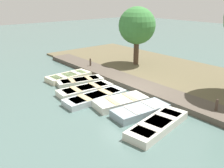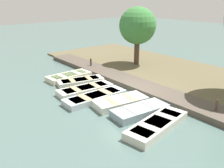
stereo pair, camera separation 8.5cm
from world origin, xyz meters
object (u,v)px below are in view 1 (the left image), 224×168
Objects in this scene: rowboat_2 at (85,90)px; rowboat_3 at (95,97)px; mooring_post_far at (216,108)px; park_tree_far_left at (137,26)px; rowboat_1 at (80,81)px; mooring_post_near at (90,64)px; rowboat_6 at (158,125)px; rowboat_5 at (141,111)px; rowboat_0 at (69,77)px; rowboat_4 at (121,102)px.

rowboat_3 is at bearing 84.91° from rowboat_2.
park_tree_far_left is at bearing -111.57° from mooring_post_far.
rowboat_3 reaches higher than rowboat_1.
mooring_post_far is (-2.92, 6.25, 0.26)m from rowboat_2.
mooring_post_near is (-2.34, -2.23, 0.27)m from rowboat_1.
mooring_post_far is at bearing 120.87° from rowboat_1.
mooring_post_far is at bearing 152.72° from rowboat_6.
rowboat_5 is 0.82× the size of rowboat_6.
rowboat_1 is 0.92× the size of rowboat_2.
rowboat_0 is 9.29m from mooring_post_far.
mooring_post_near is 9.93m from mooring_post_far.
mooring_post_far is (-3.13, 5.00, 0.26)m from rowboat_3.
rowboat_4 is 3.34× the size of mooring_post_near.
rowboat_2 is (0.59, 1.45, 0.01)m from rowboat_1.
rowboat_0 is 6.66m from rowboat_5.
rowboat_5 is (0.16, 5.39, 0.03)m from rowboat_1.
rowboat_6 is 3.06m from mooring_post_far.
park_tree_far_left is (-6.32, -2.33, 2.88)m from rowboat_2.
rowboat_3 is 4.08× the size of mooring_post_far.
mooring_post_near reaches higher than rowboat_3.
park_tree_far_left is (-5.81, 0.38, 2.88)m from rowboat_0.
mooring_post_far reaches higher than rowboat_1.
rowboat_5 is at bearing 102.33° from rowboat_1.
rowboat_3 is 5.85m from mooring_post_near.
park_tree_far_left is (-3.39, 1.35, 2.63)m from mooring_post_near.
mooring_post_near reaches higher than rowboat_0.
rowboat_3 is 2.76m from rowboat_5.
rowboat_0 is at bearing -99.70° from rowboat_3.
park_tree_far_left is at bearing -126.85° from rowboat_5.
rowboat_3 is at bearing -96.25° from rowboat_6.
rowboat_4 is 2.73m from rowboat_6.
mooring_post_far is (-2.90, 0.93, 0.25)m from rowboat_6.
rowboat_6 is (0.36, 2.71, -0.01)m from rowboat_4.
rowboat_6 is at bearing -17.82° from mooring_post_far.
rowboat_0 reaches higher than rowboat_3.
mooring_post_near is (-2.42, -0.97, 0.26)m from rowboat_0.
rowboat_3 is at bearing 57.61° from mooring_post_near.
park_tree_far_left is (-5.89, -6.27, 2.87)m from rowboat_5.
rowboat_5 is 3.33× the size of mooring_post_far.
rowboat_6 is (0.57, 6.77, 0.02)m from rowboat_1.
rowboat_3 is at bearing -57.94° from mooring_post_far.
rowboat_4 is at bearing 68.02° from mooring_post_near.
rowboat_1 is 6.79m from rowboat_6.
rowboat_2 is 3.96m from rowboat_5.
rowboat_2 reaches higher than rowboat_3.
rowboat_6 is at bearing 72.12° from mooring_post_near.
rowboat_1 is at bearing -73.11° from mooring_post_far.
rowboat_5 is (-0.05, 1.33, -0.00)m from rowboat_4.
rowboat_4 is at bearing -107.08° from rowboat_6.
rowboat_0 is 6.50m from park_tree_far_left.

